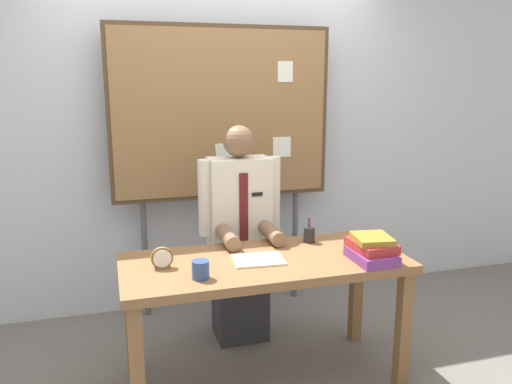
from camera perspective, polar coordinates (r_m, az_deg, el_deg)
The scene contains 10 objects.
ground_plane at distance 3.22m, azimuth 0.90°, elevation -20.29°, with size 12.00×12.00×0.00m, color slate.
back_wall at distance 3.92m, azimuth -4.45°, elevation 6.75°, with size 6.40×0.08×2.70m, color silver.
desk at distance 2.91m, azimuth 0.94°, elevation -9.39°, with size 1.60×0.69×0.76m.
person at distance 3.40m, azimuth -1.82°, elevation -5.68°, with size 0.55×0.56×1.46m.
bulletin_board at distance 3.71m, azimuth -3.81°, elevation 8.46°, with size 1.61×0.09×2.12m.
book_stack at distance 2.91m, azimuth 12.87°, elevation -6.25°, with size 0.23×0.30×0.14m.
open_notebook at distance 2.84m, azimuth 0.25°, elevation -7.63°, with size 0.28×0.21×0.01m, color #F4EFCC.
desk_clock at distance 2.77m, azimuth -10.50°, elevation -7.39°, with size 0.12×0.04×0.12m.
coffee_mug at distance 2.61m, azimuth -6.25°, elevation -8.67°, with size 0.09×0.09×0.09m, color #334C8C.
pen_holder at distance 3.16m, azimuth 6.00°, elevation -4.78°, with size 0.07×0.07×0.16m.
Camera 1 is at (-0.81, -2.58, 1.75)m, focal length 35.59 mm.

